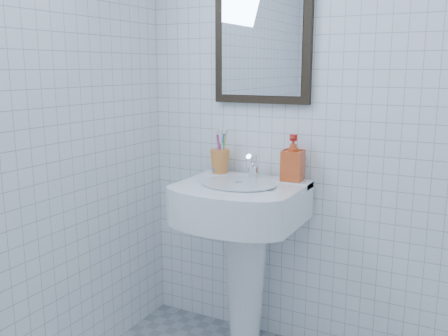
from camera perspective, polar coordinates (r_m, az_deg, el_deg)
The scene contains 6 objects.
wall_back at distance 2.38m, azimuth 14.88°, elevation 7.07°, with size 2.20×0.02×2.50m, color white.
washbasin at distance 2.46m, azimuth 2.24°, elevation -8.03°, with size 0.58×0.42×0.89m.
faucet at distance 2.46m, azimuth 3.35°, elevation 0.03°, with size 0.05×0.11×0.13m.
toothbrush_cup at distance 2.57m, azimuth -0.46°, elevation 0.80°, with size 0.10×0.10×0.12m, color orange, non-canonical shape.
soap_dispenser at distance 2.40m, azimuth 7.88°, elevation 1.12°, with size 0.10×0.10×0.22m, color #CF4614.
wall_mirror at distance 2.50m, azimuth 4.38°, elevation 14.49°, with size 0.50×0.04×0.62m.
Camera 1 is at (0.53, -1.11, 1.42)m, focal length 40.00 mm.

